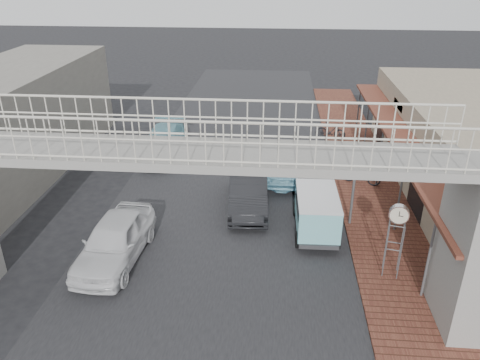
% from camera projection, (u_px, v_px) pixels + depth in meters
% --- Properties ---
extents(ground, '(120.00, 120.00, 0.00)m').
position_uv_depth(ground, '(218.00, 237.00, 18.16)').
color(ground, black).
rests_on(ground, ground).
extents(road_strip, '(10.00, 60.00, 0.01)m').
position_uv_depth(road_strip, '(218.00, 237.00, 18.16)').
color(road_strip, black).
rests_on(road_strip, ground).
extents(sidewalk, '(3.00, 40.00, 0.10)m').
position_uv_depth(sidewalk, '(375.00, 206.00, 20.35)').
color(sidewalk, brown).
rests_on(sidewalk, ground).
extents(footbridge, '(16.40, 2.40, 6.34)m').
position_uv_depth(footbridge, '(198.00, 218.00, 13.19)').
color(footbridge, gray).
rests_on(footbridge, ground).
extents(building_far_left, '(5.00, 14.00, 5.00)m').
position_uv_depth(building_far_left, '(14.00, 120.00, 23.31)').
color(building_far_left, gray).
rests_on(building_far_left, ground).
extents(white_hatchback, '(2.13, 4.73, 1.58)m').
position_uv_depth(white_hatchback, '(115.00, 240.00, 16.53)').
color(white_hatchback, silver).
rests_on(white_hatchback, ground).
extents(dark_sedan, '(1.89, 4.68, 1.51)m').
position_uv_depth(dark_sedan, '(248.00, 191.00, 20.06)').
color(dark_sedan, black).
rests_on(dark_sedan, ground).
extents(angkot_curb, '(2.65, 5.50, 1.51)m').
position_uv_depth(angkot_curb, '(283.00, 161.00, 23.10)').
color(angkot_curb, '#80C4DE').
rests_on(angkot_curb, ground).
extents(angkot_far, '(2.32, 5.20, 1.48)m').
position_uv_depth(angkot_far, '(164.00, 142.00, 25.44)').
color(angkot_far, '#6EB0BF').
rests_on(angkot_far, ground).
extents(angkot_van, '(1.68, 3.54, 1.72)m').
position_uv_depth(angkot_van, '(316.00, 207.00, 18.07)').
color(angkot_van, black).
rests_on(angkot_van, ground).
extents(motorcycle_near, '(1.89, 1.21, 0.94)m').
position_uv_depth(motorcycle_near, '(362.00, 174.00, 22.08)').
color(motorcycle_near, black).
rests_on(motorcycle_near, sidewalk).
extents(motorcycle_far, '(1.79, 0.94, 1.04)m').
position_uv_depth(motorcycle_far, '(331.00, 131.00, 27.50)').
color(motorcycle_far, black).
rests_on(motorcycle_far, sidewalk).
extents(street_clock, '(0.68, 0.60, 2.63)m').
position_uv_depth(street_clock, '(398.00, 218.00, 15.00)').
color(street_clock, '#59595B').
rests_on(street_clock, sidewalk).
extents(arrow_sign, '(1.95, 1.27, 3.26)m').
position_uv_depth(arrow_sign, '(377.00, 163.00, 17.85)').
color(arrow_sign, '#59595B').
rests_on(arrow_sign, sidewalk).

